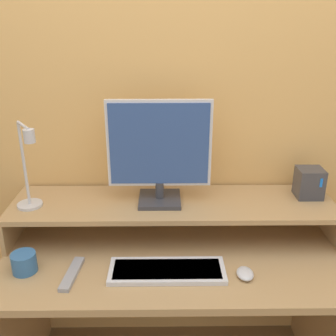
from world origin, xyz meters
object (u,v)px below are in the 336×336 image
(mug, at_px, (24,263))
(monitor, at_px, (159,151))
(mouse, at_px, (245,274))
(remote_control, at_px, (72,274))
(desk_lamp, at_px, (28,173))
(keyboard, at_px, (167,270))
(router_dock, at_px, (309,183))

(mug, bearing_deg, monitor, 27.96)
(mouse, bearing_deg, mug, 177.07)
(monitor, height_order, remote_control, monitor)
(desk_lamp, bearing_deg, keyboard, -21.19)
(monitor, xyz_separation_m, keyboard, (0.03, -0.29, -0.38))
(router_dock, bearing_deg, keyboard, -152.40)
(mouse, xyz_separation_m, remote_control, (-0.64, 0.01, -0.01))
(mouse, bearing_deg, monitor, 135.48)
(router_dock, bearing_deg, monitor, -176.65)
(desk_lamp, xyz_separation_m, remote_control, (0.19, -0.23, -0.31))
(desk_lamp, height_order, remote_control, desk_lamp)
(router_dock, bearing_deg, mouse, -133.46)
(keyboard, bearing_deg, remote_control, -177.90)
(desk_lamp, xyz_separation_m, keyboard, (0.55, -0.21, -0.31))
(keyboard, height_order, mouse, mouse)
(keyboard, height_order, remote_control, keyboard)
(keyboard, bearing_deg, mug, 178.24)
(desk_lamp, distance_m, router_dock, 1.18)
(mouse, bearing_deg, remote_control, 178.86)
(desk_lamp, bearing_deg, router_dock, 5.50)
(monitor, distance_m, remote_control, 0.58)
(monitor, height_order, keyboard, monitor)
(mouse, bearing_deg, desk_lamp, 164.11)
(remote_control, bearing_deg, desk_lamp, 130.58)
(keyboard, distance_m, mug, 0.54)
(monitor, relative_size, remote_control, 2.21)
(remote_control, bearing_deg, keyboard, 2.10)
(desk_lamp, relative_size, keyboard, 0.84)
(monitor, xyz_separation_m, router_dock, (0.65, 0.04, -0.16))
(keyboard, xyz_separation_m, mug, (-0.54, 0.02, 0.03))
(monitor, relative_size, keyboard, 1.00)
(router_dock, height_order, mug, router_dock)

